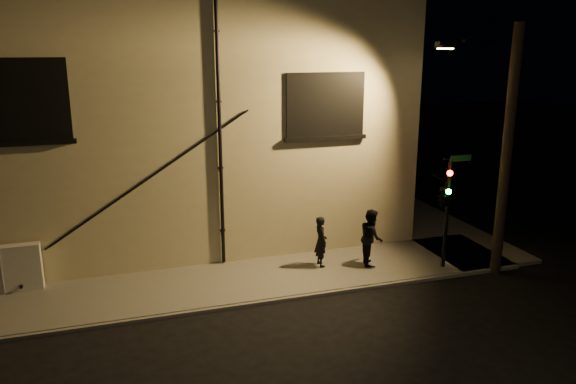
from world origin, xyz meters
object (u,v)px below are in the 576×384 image
object	(u,v)px
pedestrian_a	(321,241)
streetlamp_pole	(503,147)
traffic_signal	(445,195)
utility_cabinet	(2,269)
pedestrian_b	(371,237)

from	to	relation	value
pedestrian_a	streetlamp_pole	size ratio (longest dim) A/B	0.21
pedestrian_a	traffic_signal	distance (m)	3.99
utility_cabinet	pedestrian_a	xyz separation A→B (m)	(9.11, -0.92, 0.13)
utility_cabinet	pedestrian_a	size ratio (longest dim) A/B	1.28
utility_cabinet	pedestrian_b	xyz separation A→B (m)	(10.65, -1.29, 0.22)
traffic_signal	streetlamp_pole	xyz separation A→B (m)	(1.54, -0.50, 1.45)
pedestrian_b	traffic_signal	distance (m)	2.58
utility_cabinet	pedestrian_b	distance (m)	10.73
utility_cabinet	streetlamp_pole	distance (m)	14.67
pedestrian_b	traffic_signal	xyz separation A→B (m)	(1.87, -0.99, 1.47)
pedestrian_b	traffic_signal	size ratio (longest dim) A/B	0.51
traffic_signal	pedestrian_b	bearing A→B (deg)	152.03
utility_cabinet	streetlamp_pole	bearing A→B (deg)	-11.20
traffic_signal	streetlamp_pole	size ratio (longest dim) A/B	0.47
utility_cabinet	pedestrian_b	size ratio (longest dim) A/B	1.14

